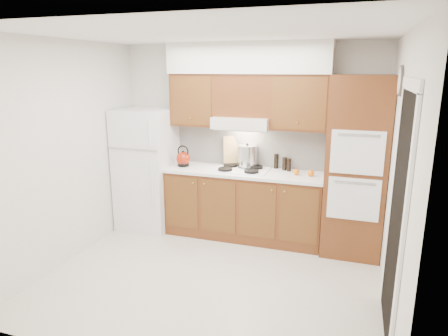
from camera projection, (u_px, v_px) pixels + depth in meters
name	position (u px, v px, depth m)	size (l,w,h in m)	color
floor	(212.00, 277.00, 4.47)	(3.60, 3.60, 0.00)	beige
ceiling	(210.00, 33.00, 3.84)	(3.60, 3.60, 0.00)	white
wall_back	(248.00, 140.00, 5.54)	(3.60, 0.02, 2.60)	silver
wall_left	(68.00, 153.00, 4.71)	(0.02, 3.00, 2.60)	silver
wall_right	(398.00, 179.00, 3.61)	(0.02, 3.00, 2.60)	silver
fridge	(147.00, 169.00, 5.74)	(0.75, 0.72, 1.72)	white
base_cabinets	(244.00, 205.00, 5.46)	(2.11, 0.60, 0.90)	brown
countertop	(244.00, 172.00, 5.34)	(2.13, 0.62, 0.04)	white
backsplash	(250.00, 146.00, 5.54)	(2.11, 0.03, 0.56)	white
oven_cabinet	(356.00, 167.00, 4.85)	(0.70, 0.65, 2.20)	brown
upper_cab_left	(195.00, 100.00, 5.47)	(0.63, 0.33, 0.70)	brown
upper_cab_right	(300.00, 103.00, 5.04)	(0.73, 0.33, 0.70)	brown
range_hood	(242.00, 122.00, 5.27)	(0.75, 0.45, 0.15)	silver
upper_cab_over_hood	(244.00, 95.00, 5.24)	(0.75, 0.33, 0.55)	brown
soffit	(248.00, 58.00, 5.10)	(2.13, 0.36, 0.40)	silver
cooktop	(241.00, 170.00, 5.37)	(0.74, 0.50, 0.01)	white
doorway	(397.00, 218.00, 3.35)	(0.02, 0.90, 2.10)	black
wall_clock	(401.00, 81.00, 3.91)	(0.30, 0.30, 0.02)	#3F3833
kettle	(183.00, 159.00, 5.55)	(0.19, 0.19, 0.19)	maroon
cutting_board	(235.00, 151.00, 5.58)	(0.32, 0.02, 0.43)	tan
stock_pot	(247.00, 156.00, 5.45)	(0.26, 0.26, 0.28)	silver
condiment_a	(276.00, 161.00, 5.43)	(0.06, 0.06, 0.20)	black
condiment_b	(289.00, 165.00, 5.29)	(0.05, 0.05, 0.17)	black
condiment_c	(285.00, 164.00, 5.34)	(0.06, 0.06, 0.17)	black
orange_near	(311.00, 173.00, 5.04)	(0.08, 0.08, 0.08)	orange
orange_far	(296.00, 172.00, 5.11)	(0.08, 0.08, 0.08)	orange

